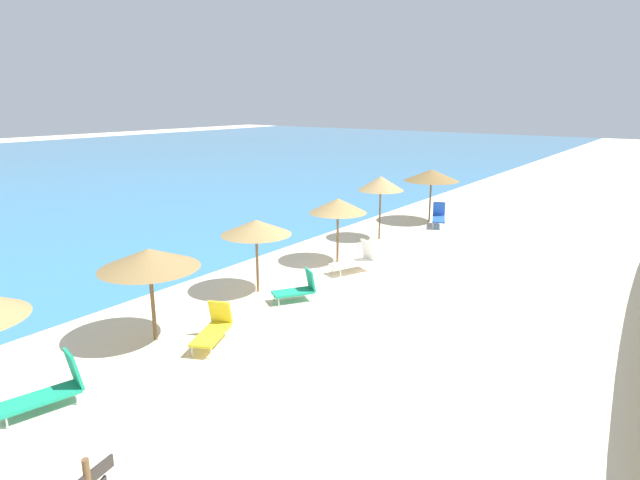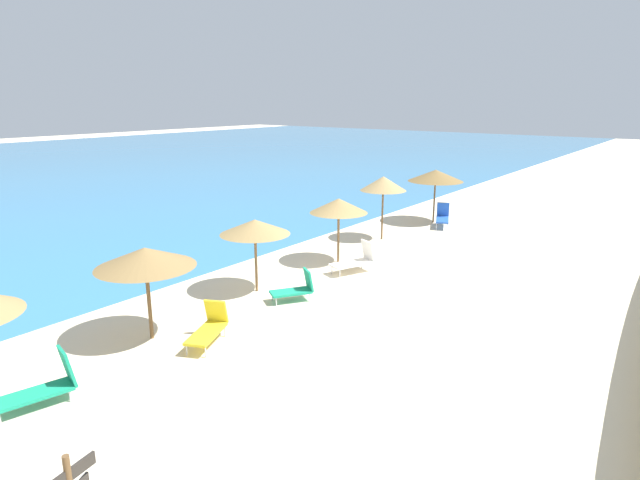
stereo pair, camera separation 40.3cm
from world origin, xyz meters
name	(u,v)px [view 2 (the right image)]	position (x,y,z in m)	size (l,w,h in m)	color
ground_plane	(351,291)	(0.00, 0.00, 0.00)	(160.00, 160.00, 0.00)	beige
beach_umbrella_1	(145,258)	(-5.95, 2.16, 2.17)	(2.48, 2.48, 2.42)	brown
beach_umbrella_2	(255,227)	(-1.79, 2.43, 2.11)	(2.20, 2.20, 2.35)	brown
beach_umbrella_3	(339,206)	(2.33, 2.16, 2.16)	(2.14, 2.14, 2.43)	brown
beach_umbrella_4	(383,184)	(6.24, 2.59, 2.45)	(1.97, 1.97, 2.77)	brown
beach_umbrella_5	(436,176)	(10.65, 2.25, 2.33)	(2.68, 2.68, 2.62)	brown
lounge_chair_0	(209,327)	(-5.23, 0.78, 0.42)	(1.57, 1.13, 0.99)	yellow
lounge_chair_1	(356,260)	(1.72, 0.95, 0.46)	(1.69, 1.17, 1.10)	white
lounge_chair_2	(43,386)	(-9.12, 1.28, 0.40)	(1.62, 0.91, 1.08)	#199972
lounge_chair_3	(443,217)	(10.06, 1.50, 0.48)	(1.62, 1.14, 1.11)	blue
lounge_chair_4	(296,288)	(-1.67, 0.89, 0.39)	(1.38, 1.17, 0.95)	#199972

